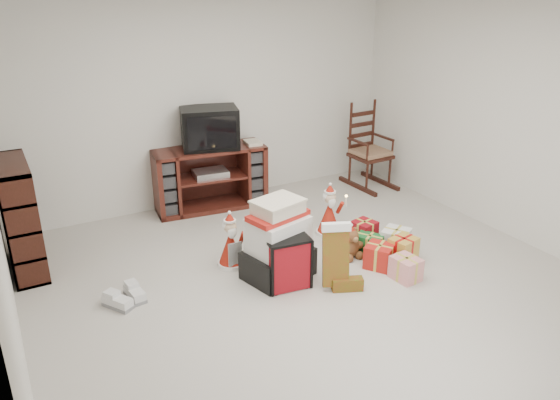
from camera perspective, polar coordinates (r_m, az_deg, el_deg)
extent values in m
cube|color=beige|center=(5.23, 3.56, -8.91)|extent=(5.00, 5.00, 0.01)
cube|color=white|center=(4.48, 4.36, 19.67)|extent=(5.00, 5.00, 0.01)
cube|color=silver|center=(6.87, -7.52, 9.92)|extent=(5.00, 0.01, 2.50)
cube|color=silver|center=(6.37, 23.43, 7.30)|extent=(0.01, 5.00, 2.50)
cube|color=#4D1B16|center=(6.81, -7.31, 2.29)|extent=(1.41, 0.63, 0.78)
cube|color=#B4B4B6|center=(6.76, -7.24, 2.79)|extent=(0.44, 0.34, 0.08)
cube|color=#34130E|center=(5.83, -25.55, -1.64)|extent=(0.30, 0.90, 1.10)
cube|color=#34130E|center=(7.58, 9.44, 4.58)|extent=(0.50, 0.48, 0.05)
cube|color=#976E52|center=(7.56, 9.46, 4.97)|extent=(0.46, 0.44, 0.06)
cube|color=#34130E|center=(7.63, 8.65, 7.84)|extent=(0.41, 0.08, 0.74)
cube|color=#34130E|center=(7.71, 9.25, 1.71)|extent=(0.52, 0.81, 0.06)
cube|color=black|center=(5.29, -0.20, -6.63)|extent=(0.71, 0.59, 0.28)
cube|color=white|center=(5.15, -0.21, -3.60)|extent=(0.60, 0.52, 0.34)
cube|color=#AC1B13|center=(5.07, -0.21, -1.61)|extent=(0.62, 0.43, 0.05)
cube|color=beige|center=(5.04, -0.21, -0.78)|extent=(0.49, 0.41, 0.11)
cube|color=maroon|center=(5.06, 0.83, -6.64)|extent=(0.41, 0.25, 0.51)
cube|color=black|center=(4.98, 0.33, -2.97)|extent=(0.21, 0.05, 0.03)
ellipsoid|color=brown|center=(5.71, 7.27, -4.90)|extent=(0.22, 0.18, 0.23)
sphere|color=brown|center=(5.63, 7.50, -3.78)|extent=(0.14, 0.14, 0.14)
cone|color=#9F1D11|center=(6.14, 5.14, -1.85)|extent=(0.28, 0.28, 0.40)
sphere|color=beige|center=(6.04, 5.22, 0.29)|extent=(0.13, 0.13, 0.13)
cone|color=#9F1D11|center=(6.00, 5.25, 1.22)|extent=(0.12, 0.12, 0.10)
cylinder|color=silver|center=(6.05, 6.91, -0.15)|extent=(0.02, 0.02, 0.12)
cone|color=#9F1D11|center=(5.48, -5.17, -5.03)|extent=(0.27, 0.27, 0.38)
sphere|color=beige|center=(5.38, -5.26, -2.76)|extent=(0.13, 0.13, 0.13)
cone|color=#9F1D11|center=(5.34, -5.29, -1.78)|extent=(0.11, 0.11, 0.10)
cylinder|color=silver|center=(5.36, -3.43, -3.25)|extent=(0.02, 0.02, 0.11)
cube|color=silver|center=(5.11, -16.76, -10.02)|extent=(0.25, 0.30, 0.10)
cube|color=silver|center=(5.14, -14.76, -9.58)|extent=(0.15, 0.30, 0.10)
cube|color=#AC1B13|center=(5.59, 9.72, -5.58)|extent=(0.24, 0.24, 0.24)
cube|color=#1C712E|center=(5.85, 9.76, -4.25)|extent=(0.24, 0.24, 0.24)
cube|color=gold|center=(5.63, 12.42, -5.58)|extent=(0.24, 0.24, 0.24)
cube|color=white|center=(5.35, 11.45, -7.07)|extent=(0.24, 0.24, 0.24)
cube|color=white|center=(5.86, 12.63, -4.43)|extent=(0.24, 0.24, 0.24)
cube|color=maroon|center=(6.08, 10.06, -3.20)|extent=(0.24, 0.24, 0.24)
cube|color=black|center=(6.64, -7.37, 7.49)|extent=(0.77, 0.63, 0.49)
cube|color=black|center=(6.43, -6.56, 7.02)|extent=(0.55, 0.17, 0.39)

